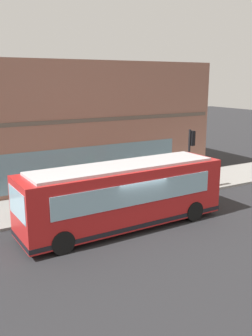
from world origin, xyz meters
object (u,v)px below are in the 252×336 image
city_bus_nearside (123,196)px  traffic_light_near_corner (191,148)px  fire_hydrant (88,193)px  pedestrian_by_light_pole (125,175)px  pedestrian_near_building_entrance (116,187)px  pedestrian_near_hydrant (13,199)px  pedestrian_walking_along_curb (131,179)px

city_bus_nearside → traffic_light_near_corner: bearing=-66.4°
fire_hydrant → pedestrian_by_light_pole: 2.74m
pedestrian_near_building_entrance → pedestrian_near_hydrant: pedestrian_near_hydrant is taller
pedestrian_walking_along_curb → city_bus_nearside: bearing=144.6°
pedestrian_near_building_entrance → pedestrian_walking_along_curb: bearing=-64.7°
traffic_light_near_corner → pedestrian_near_building_entrance: bearing=85.9°
traffic_light_near_corner → fire_hydrant: traffic_light_near_corner is taller
traffic_light_near_corner → pedestrian_walking_along_curb: 4.11m
city_bus_nearside → pedestrian_near_hydrant: (3.36, 4.35, -0.42)m
traffic_light_near_corner → pedestrian_by_light_pole: (1.90, 3.53, -1.63)m
pedestrian_near_building_entrance → pedestrian_by_light_pole: 2.14m
fire_hydrant → pedestrian_near_building_entrance: bearing=-137.0°
pedestrian_by_light_pole → pedestrian_near_hydrant: bearing=100.2°
city_bus_nearside → fire_hydrant: city_bus_nearside is taller
traffic_light_near_corner → pedestrian_near_hydrant: traffic_light_near_corner is taller
traffic_light_near_corner → fire_hydrant: size_ratio=5.19×
fire_hydrant → pedestrian_near_hydrant: 4.59m
city_bus_nearside → pedestrian_near_hydrant: 5.52m
traffic_light_near_corner → pedestrian_near_building_entrance: traffic_light_near_corner is taller
traffic_light_near_corner → fire_hydrant: bearing=75.3°
pedestrian_near_building_entrance → pedestrian_near_hydrant: size_ratio=0.91×
traffic_light_near_corner → city_bus_nearside: bearing=113.6°
city_bus_nearside → pedestrian_by_light_pole: city_bus_nearside is taller
pedestrian_near_building_entrance → pedestrian_by_light_pole: (1.55, -1.46, 0.16)m
traffic_light_near_corner → pedestrian_by_light_pole: 4.33m
fire_hydrant → pedestrian_walking_along_curb: size_ratio=0.44×
pedestrian_by_light_pole → traffic_light_near_corner: bearing=-118.3°
fire_hydrant → pedestrian_walking_along_curb: pedestrian_walking_along_curb is taller
pedestrian_near_building_entrance → pedestrian_near_hydrant: (0.28, 5.62, 0.10)m
city_bus_nearside → pedestrian_near_hydrant: size_ratio=5.92×
city_bus_nearside → pedestrian_by_light_pole: size_ratio=5.63×
fire_hydrant → pedestrian_walking_along_curb: 2.71m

